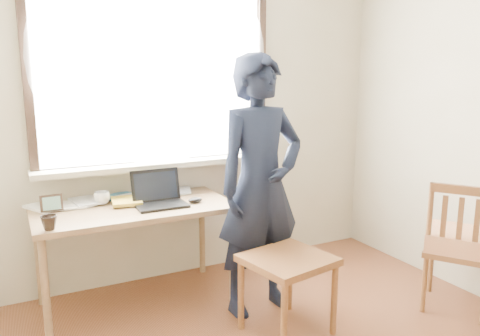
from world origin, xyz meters
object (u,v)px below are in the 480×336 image
mug_white (102,198)px  laptop (159,197)px  work_chair (288,268)px  mug_dark (49,223)px  person (260,186)px  side_chair (459,243)px  desk (134,217)px

mug_white → laptop: bearing=-28.7°
work_chair → mug_white: bearing=133.7°
mug_dark → person: size_ratio=0.05×
work_chair → side_chair: (1.20, -0.27, 0.06)m
work_chair → person: 0.57m
side_chair → laptop: bearing=149.4°
mug_white → work_chair: bearing=-46.3°
desk → mug_white: mug_white is taller
laptop → person: (0.57, -0.42, 0.10)m
laptop → person: bearing=-36.1°
mug_dark → desk: bearing=25.3°
mug_white → person: size_ratio=0.06×
desk → work_chair: size_ratio=2.34×
laptop → mug_white: (-0.35, 0.19, -0.01)m
person → mug_white: bearing=143.1°
desk → side_chair: (1.93, -1.07, -0.16)m
mug_dark → work_chair: size_ratio=0.16×
mug_white → work_chair: mug_white is taller
laptop → mug_dark: size_ratio=3.72×
person → laptop: bearing=140.5°
desk → person: bearing=-31.1°
mug_white → person: (0.92, -0.61, 0.12)m
person → side_chair: bearing=-31.2°
desk → laptop: (0.17, -0.03, 0.13)m
side_chair → desk: bearing=151.0°
mug_dark → mug_white: bearing=48.3°
desk → side_chair: side_chair is taller
desk → mug_dark: bearing=-154.7°
desk → mug_dark: mug_dark is taller
laptop → person: size_ratio=0.20×
desk → person: person is taller
desk → laptop: bearing=-10.3°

